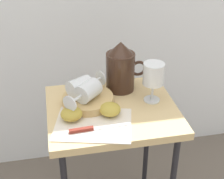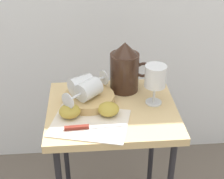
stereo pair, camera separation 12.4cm
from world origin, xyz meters
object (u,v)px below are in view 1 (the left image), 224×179
(table, at_px, (112,124))
(apple_half_left, at_px, (71,114))
(apple_half_right, at_px, (110,109))
(wine_glass_tipped_near, at_px, (81,86))
(wine_glass_upright, at_px, (153,76))
(wine_glass_tipped_far, at_px, (87,91))
(knife, at_px, (91,129))
(pitcher, at_px, (121,70))
(basket_tray, at_px, (88,100))

(table, bearing_deg, apple_half_left, -162.37)
(apple_half_left, height_order, apple_half_right, same)
(wine_glass_tipped_near, xyz_separation_m, apple_half_left, (-0.05, -0.11, -0.04))
(wine_glass_upright, bearing_deg, wine_glass_tipped_near, 171.14)
(wine_glass_tipped_far, relative_size, knife, 0.71)
(pitcher, height_order, knife, pitcher)
(table, bearing_deg, basket_tray, 153.86)
(knife, bearing_deg, wine_glass_tipped_near, 93.03)
(apple_half_left, height_order, knife, apple_half_left)
(wine_glass_upright, relative_size, apple_half_left, 2.04)
(knife, bearing_deg, pitcher, 58.31)
(pitcher, xyz_separation_m, wine_glass_tipped_far, (-0.15, -0.11, -0.01))
(wine_glass_tipped_near, xyz_separation_m, apple_half_right, (0.09, -0.11, -0.04))
(table, bearing_deg, wine_glass_tipped_far, 167.23)
(table, relative_size, basket_tray, 3.40)
(wine_glass_tipped_near, height_order, wine_glass_tipped_far, same)
(wine_glass_upright, bearing_deg, basket_tray, 174.93)
(table, distance_m, wine_glass_upright, 0.25)
(wine_glass_tipped_far, relative_size, apple_half_right, 1.96)
(knife, bearing_deg, basket_tray, 85.69)
(apple_half_left, xyz_separation_m, knife, (0.06, -0.08, -0.02))
(wine_glass_tipped_far, bearing_deg, knife, -93.55)
(pitcher, xyz_separation_m, knife, (-0.16, -0.26, -0.08))
(basket_tray, bearing_deg, table, -26.14)
(basket_tray, distance_m, pitcher, 0.19)
(basket_tray, height_order, apple_half_left, apple_half_left)
(basket_tray, relative_size, apple_half_right, 2.50)
(wine_glass_tipped_far, bearing_deg, pitcher, 36.58)
(pitcher, relative_size, wine_glass_upright, 1.31)
(apple_half_left, bearing_deg, wine_glass_upright, 12.31)
(pitcher, bearing_deg, table, -115.03)
(basket_tray, xyz_separation_m, wine_glass_tipped_far, (-0.00, -0.02, 0.05))
(apple_half_left, relative_size, apple_half_right, 1.00)
(basket_tray, xyz_separation_m, apple_half_left, (-0.07, -0.09, 0.01))
(wine_glass_upright, xyz_separation_m, knife, (-0.26, -0.15, -0.10))
(pitcher, relative_size, apple_half_right, 2.67)
(wine_glass_upright, bearing_deg, apple_half_left, -167.69)
(basket_tray, relative_size, wine_glass_tipped_far, 1.28)
(table, height_order, apple_half_right, apple_half_right)
(wine_glass_tipped_far, bearing_deg, apple_half_left, -133.98)
(pitcher, height_order, wine_glass_tipped_far, pitcher)
(table, relative_size, apple_half_left, 8.51)
(apple_half_left, bearing_deg, apple_half_right, 0.78)
(wine_glass_upright, bearing_deg, table, -173.02)
(wine_glass_upright, bearing_deg, pitcher, 132.03)
(knife, bearing_deg, wine_glass_upright, 29.36)
(wine_glass_tipped_near, distance_m, knife, 0.20)
(apple_half_right, bearing_deg, wine_glass_tipped_far, 136.81)
(table, relative_size, apple_half_right, 8.51)
(apple_half_right, bearing_deg, basket_tray, 127.49)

